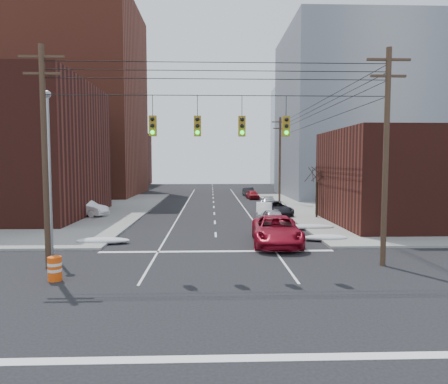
{
  "coord_description": "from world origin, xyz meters",
  "views": [
    {
      "loc": [
        -0.35,
        -16.94,
        5.33
      ],
      "look_at": [
        0.67,
        13.91,
        3.0
      ],
      "focal_mm": 32.0,
      "sensor_mm": 36.0,
      "label": 1
    }
  ],
  "objects": [
    {
      "name": "bare_tree",
      "position": [
        9.59,
        20.0,
        2.32
      ],
      "size": [
        2.09,
        2.2,
        4.93
      ],
      "color": "black",
      "rests_on": "ground"
    },
    {
      "name": "building_office",
      "position": [
        22.0,
        44.0,
        12.5
      ],
      "size": [
        22.0,
        20.0,
        25.0
      ],
      "primitive_type": "cube",
      "color": "gray",
      "rests_on": "ground"
    },
    {
      "name": "building_glass",
      "position": [
        24.0,
        70.0,
        11.0
      ],
      "size": [
        20.0,
        18.0,
        22.0
      ],
      "primitive_type": "cube",
      "color": "gray",
      "rests_on": "ground"
    },
    {
      "name": "parked_car_b",
      "position": [
        4.8,
        21.3,
        0.7
      ],
      "size": [
        1.98,
        4.4,
        1.4
      ],
      "primitive_type": "imported",
      "rotation": [
        0.0,
        0.0,
        -0.12
      ],
      "color": "silver",
      "rests_on": "ground"
    },
    {
      "name": "building_brick_far",
      "position": [
        -26.0,
        74.0,
        6.0
      ],
      "size": [
        22.0,
        18.0,
        12.0
      ],
      "primitive_type": "cube",
      "color": "#471B15",
      "rests_on": "ground"
    },
    {
      "name": "utility_pole_right",
      "position": [
        8.5,
        3.0,
        5.78
      ],
      "size": [
        2.2,
        0.28,
        11.0
      ],
      "color": "#473323",
      "rests_on": "ground"
    },
    {
      "name": "snow_nw",
      "position": [
        -7.4,
        9.0,
        0.21
      ],
      "size": [
        3.5,
        1.08,
        0.42
      ],
      "primitive_type": "ellipsoid",
      "color": "silver",
      "rests_on": "ground"
    },
    {
      "name": "ground",
      "position": [
        0.0,
        0.0,
        0.0
      ],
      "size": [
        160.0,
        160.0,
        0.0
      ],
      "primitive_type": "plane",
      "color": "black",
      "rests_on": "ground"
    },
    {
      "name": "construction_barrel",
      "position": [
        -7.37,
        0.9,
        0.56
      ],
      "size": [
        0.74,
        0.74,
        1.09
      ],
      "rotation": [
        0.0,
        0.0,
        0.22
      ],
      "color": "#F64F0C",
      "rests_on": "ground"
    },
    {
      "name": "parked_car_a",
      "position": [
        4.8,
        15.41,
        0.71
      ],
      "size": [
        1.92,
        4.25,
        1.42
      ],
      "primitive_type": "imported",
      "rotation": [
        0.0,
        0.0,
        0.06
      ],
      "color": "#B0B0B5",
      "rests_on": "ground"
    },
    {
      "name": "parked_car_e",
      "position": [
        5.68,
        40.15,
        0.63
      ],
      "size": [
        1.85,
        3.81,
        1.25
      ],
      "primitive_type": "imported",
      "rotation": [
        0.0,
        0.0,
        0.1
      ],
      "color": "maroon",
      "rests_on": "ground"
    },
    {
      "name": "traffic_signals",
      "position": [
        0.1,
        2.97,
        7.17
      ],
      "size": [
        17.0,
        0.42,
        2.02
      ],
      "color": "black",
      "rests_on": "ground"
    },
    {
      "name": "building_brick_tall",
      "position": [
        -24.0,
        48.0,
        15.0
      ],
      "size": [
        24.0,
        20.0,
        30.0
      ],
      "primitive_type": "cube",
      "color": "brown",
      "rests_on": "ground"
    },
    {
      "name": "snow_ne",
      "position": [
        7.4,
        9.5,
        0.21
      ],
      "size": [
        3.0,
        1.08,
        0.42
      ],
      "primitive_type": "ellipsoid",
      "color": "silver",
      "rests_on": "ground"
    },
    {
      "name": "red_pickup",
      "position": [
        3.89,
        8.47,
        0.91
      ],
      "size": [
        3.49,
        6.73,
        1.81
      ],
      "primitive_type": "imported",
      "rotation": [
        0.0,
        0.0,
        -0.07
      ],
      "color": "maroon",
      "rests_on": "ground"
    },
    {
      "name": "lot_car_d",
      "position": [
        -16.58,
        28.5,
        0.82
      ],
      "size": [
        4.06,
        1.96,
        1.34
      ],
      "primitive_type": "imported",
      "rotation": [
        0.0,
        0.0,
        1.47
      ],
      "color": "#AAAAAF",
      "rests_on": "sidewalk_nw"
    },
    {
      "name": "building_storefront",
      "position": [
        18.0,
        16.0,
        4.0
      ],
      "size": [
        16.0,
        12.0,
        8.0
      ],
      "primitive_type": "cube",
      "color": "#471B15",
      "rests_on": "ground"
    },
    {
      "name": "snow_east_far",
      "position": [
        7.4,
        14.0,
        0.21
      ],
      "size": [
        4.0,
        1.08,
        0.42
      ],
      "primitive_type": "ellipsoid",
      "color": "silver",
      "rests_on": "ground"
    },
    {
      "name": "parked_car_d",
      "position": [
        6.4,
        28.97,
        0.62
      ],
      "size": [
        1.98,
        4.34,
        1.23
      ],
      "primitive_type": "imported",
      "rotation": [
        0.0,
        0.0,
        -0.06
      ],
      "color": "#A1A1A5",
      "rests_on": "ground"
    },
    {
      "name": "parked_car_f",
      "position": [
        5.55,
        44.96,
        0.67
      ],
      "size": [
        1.82,
        4.18,
        1.34
      ],
      "primitive_type": "imported",
      "rotation": [
        0.0,
        0.0,
        0.1
      ],
      "color": "black",
      "rests_on": "ground"
    },
    {
      "name": "utility_pole_far",
      "position": [
        8.5,
        34.0,
        5.78
      ],
      "size": [
        2.2,
        0.28,
        11.0
      ],
      "color": "#473323",
      "rests_on": "ground"
    },
    {
      "name": "lot_car_c",
      "position": [
        -17.26,
        18.24,
        0.78
      ],
      "size": [
        4.53,
        2.39,
        1.25
      ],
      "primitive_type": "imported",
      "rotation": [
        0.0,
        0.0,
        1.72
      ],
      "color": "black",
      "rests_on": "sidewalk_nw"
    },
    {
      "name": "lot_car_b",
      "position": [
        -14.29,
        23.1,
        0.81
      ],
      "size": [
        5.24,
        3.87,
        1.32
      ],
      "primitive_type": "imported",
      "rotation": [
        0.0,
        0.0,
        1.17
      ],
      "color": "#9D9DA1",
      "rests_on": "sidewalk_nw"
    },
    {
      "name": "utility_pole_left",
      "position": [
        -8.5,
        3.0,
        5.78
      ],
      "size": [
        2.2,
        0.28,
        11.0
      ],
      "color": "#473323",
      "rests_on": "ground"
    },
    {
      "name": "lot_car_a",
      "position": [
        -12.49,
        21.54,
        0.92
      ],
      "size": [
        4.94,
        3.23,
        1.54
      ],
      "primitive_type": "imported",
      "rotation": [
        0.0,
        0.0,
        1.19
      ],
      "color": "white",
      "rests_on": "sidewalk_nw"
    },
    {
      "name": "parked_car_c",
      "position": [
        6.12,
        22.12,
        0.73
      ],
      "size": [
        3.09,
        5.5,
        1.45
      ],
      "primitive_type": "imported",
      "rotation": [
        0.0,
        0.0,
        0.14
      ],
      "color": "black",
      "rests_on": "ground"
    },
    {
      "name": "street_light",
      "position": [
        -9.5,
        6.0,
        5.54
      ],
      "size": [
        0.44,
        0.44,
        9.32
      ],
      "color": "gray",
      "rests_on": "ground"
    }
  ]
}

